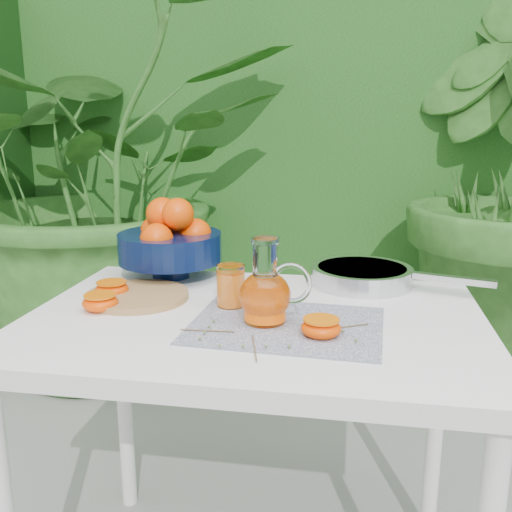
% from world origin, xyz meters
% --- Properties ---
extents(hedge_backdrop, '(8.00, 1.65, 2.50)m').
position_xyz_m(hedge_backdrop, '(0.06, 2.06, 1.19)').
color(hedge_backdrop, '#164F17').
rests_on(hedge_backdrop, ground).
extents(potted_plant_left, '(2.46, 2.46, 1.85)m').
position_xyz_m(potted_plant_left, '(-1.03, 1.26, 0.92)').
color(potted_plant_left, '#2A561D').
rests_on(potted_plant_left, ground).
extents(potted_plant_right, '(2.35, 2.35, 1.89)m').
position_xyz_m(potted_plant_right, '(0.71, 1.30, 0.94)').
color(potted_plant_right, '#2A561D').
rests_on(potted_plant_right, ground).
extents(white_table, '(1.00, 0.70, 0.75)m').
position_xyz_m(white_table, '(-0.10, -0.06, 0.67)').
color(white_table, white).
rests_on(white_table, ground).
extents(placemat, '(0.41, 0.33, 0.00)m').
position_xyz_m(placemat, '(-0.02, -0.12, 0.75)').
color(placemat, '#0C1245').
rests_on(placemat, white_table).
extents(cutting_board, '(0.28, 0.28, 0.02)m').
position_xyz_m(cutting_board, '(-0.40, 0.00, 0.76)').
color(cutting_board, '#966D44').
rests_on(cutting_board, white_table).
extents(fruit_bowl, '(0.33, 0.33, 0.22)m').
position_xyz_m(fruit_bowl, '(-0.38, 0.21, 0.85)').
color(fruit_bowl, black).
rests_on(fruit_bowl, white_table).
extents(juice_pitcher, '(0.16, 0.13, 0.18)m').
position_xyz_m(juice_pitcher, '(-0.07, -0.11, 0.82)').
color(juice_pitcher, white).
rests_on(juice_pitcher, white_table).
extents(juice_tumbler, '(0.07, 0.07, 0.10)m').
position_xyz_m(juice_tumbler, '(-0.16, -0.01, 0.80)').
color(juice_tumbler, white).
rests_on(juice_tumbler, white_table).
extents(saute_pan, '(0.48, 0.32, 0.05)m').
position_xyz_m(saute_pan, '(0.14, 0.22, 0.78)').
color(saute_pan, silver).
rests_on(saute_pan, white_table).
extents(orange_halves, '(0.60, 0.26, 0.04)m').
position_xyz_m(orange_halves, '(-0.29, -0.08, 0.77)').
color(orange_halves, '#F65B02').
rests_on(orange_halves, white_table).
extents(thyme_sprigs, '(0.38, 0.26, 0.01)m').
position_xyz_m(thyme_sprigs, '(-0.05, -0.19, 0.76)').
color(thyme_sprigs, brown).
rests_on(thyme_sprigs, white_table).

